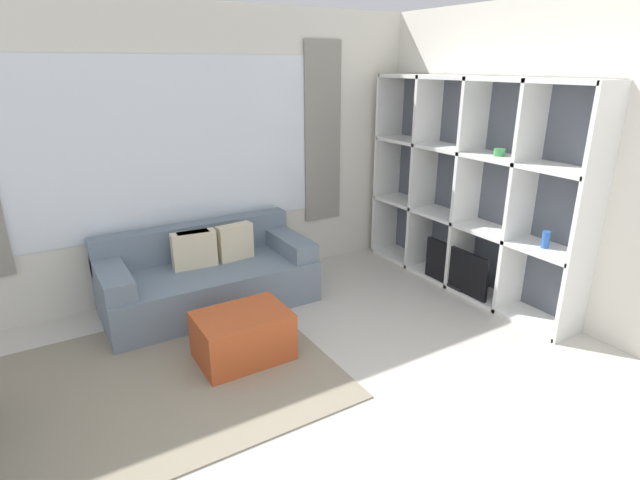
{
  "coord_description": "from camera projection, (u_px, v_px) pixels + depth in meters",
  "views": [
    {
      "loc": [
        -1.22,
        -1.38,
        2.18
      ],
      "look_at": [
        0.71,
        1.8,
        0.85
      ],
      "focal_mm": 28.0,
      "sensor_mm": 36.0,
      "label": 1
    }
  ],
  "objects": [
    {
      "name": "wall_right",
      "position": [
        511.0,
        157.0,
        4.62
      ],
      "size": [
        0.07,
        4.48,
        2.7
      ],
      "primitive_type": "cube",
      "color": "silver",
      "rests_on": "ground_plane"
    },
    {
      "name": "area_rug",
      "position": [
        132.0,
        389.0,
        3.51
      ],
      "size": [
        2.81,
        1.91,
        0.01
      ],
      "primitive_type": "cube",
      "color": "gray",
      "rests_on": "ground_plane"
    },
    {
      "name": "shelving_unit",
      "position": [
        470.0,
        190.0,
        4.86
      ],
      "size": [
        0.38,
        2.51,
        2.06
      ],
      "color": "#515660",
      "rests_on": "ground_plane"
    },
    {
      "name": "couch_main",
      "position": [
        208.0,
        277.0,
        4.67
      ],
      "size": [
        1.9,
        0.87,
        0.74
      ],
      "color": "slate",
      "rests_on": "ground_plane"
    },
    {
      "name": "ottoman",
      "position": [
        243.0,
        336.0,
        3.83
      ],
      "size": [
        0.69,
        0.49,
        0.39
      ],
      "color": "#B74C23",
      "rests_on": "ground_plane"
    },
    {
      "name": "wall_back",
      "position": [
        171.0,
        156.0,
        4.65
      ],
      "size": [
        6.49,
        0.11,
        2.7
      ],
      "color": "silver",
      "rests_on": "ground_plane"
    }
  ]
}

